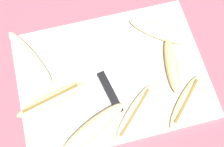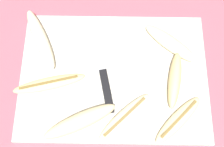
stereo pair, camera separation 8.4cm
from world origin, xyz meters
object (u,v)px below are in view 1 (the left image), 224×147
object	(u,v)px
banana_spotted_left	(51,99)
banana_cream_curved	(135,113)
banana_soft_right	(93,128)
knife	(106,84)
banana_pale_long	(158,31)
banana_golden_short	(172,65)
banana_ripe_center	(186,102)
banana_bright_far	(30,57)

from	to	relation	value
banana_spotted_left	banana_cream_curved	bearing A→B (deg)	-24.20
banana_soft_right	knife	bearing A→B (deg)	61.33
banana_pale_long	banana_spotted_left	bearing A→B (deg)	-159.57
banana_golden_short	banana_ripe_center	distance (m)	0.11
banana_soft_right	banana_ripe_center	size ratio (longest dim) A/B	1.33
banana_soft_right	banana_spotted_left	world-z (taller)	banana_soft_right
banana_ripe_center	banana_soft_right	bearing A→B (deg)	-177.87
banana_soft_right	banana_ripe_center	xyz separation A→B (m)	(0.25, 0.01, -0.01)
banana_spotted_left	banana_pale_long	distance (m)	0.35
banana_bright_far	banana_golden_short	distance (m)	0.39
banana_golden_short	banana_ripe_center	xyz separation A→B (m)	(0.00, -0.11, -0.01)
banana_soft_right	banana_ripe_center	bearing A→B (deg)	2.13
knife	banana_pale_long	bearing A→B (deg)	21.20
knife	banana_spotted_left	world-z (taller)	banana_spotted_left
banana_soft_right	banana_cream_curved	size ratio (longest dim) A/B	1.25
knife	banana_spotted_left	xyz separation A→B (m)	(-0.15, -0.01, 0.00)
banana_bright_far	banana_cream_curved	world-z (taller)	banana_bright_far
knife	banana_cream_curved	xyz separation A→B (m)	(0.05, -0.10, 0.00)
banana_soft_right	banana_golden_short	size ratio (longest dim) A/B	1.18
knife	banana_ripe_center	bearing A→B (deg)	-39.43
banana_pale_long	banana_golden_short	bearing A→B (deg)	-87.89
banana_pale_long	banana_golden_short	size ratio (longest dim) A/B	0.97
banana_ripe_center	banana_cream_curved	distance (m)	0.14
banana_spotted_left	banana_ripe_center	bearing A→B (deg)	-15.52
banana_spotted_left	banana_cream_curved	distance (m)	0.22
knife	banana_bright_far	xyz separation A→B (m)	(-0.18, 0.13, 0.01)
banana_cream_curved	banana_pale_long	bearing A→B (deg)	58.97
banana_ripe_center	banana_spotted_left	bearing A→B (deg)	164.48
banana_pale_long	banana_bright_far	bearing A→B (deg)	178.63
knife	banana_soft_right	bearing A→B (deg)	-130.21
banana_soft_right	banana_golden_short	distance (m)	0.27
banana_pale_long	banana_soft_right	bearing A→B (deg)	-136.84
banana_bright_far	banana_spotted_left	distance (m)	0.14
banana_ripe_center	banana_cream_curved	world-z (taller)	banana_cream_curved
banana_soft_right	banana_cream_curved	distance (m)	0.11
banana_cream_curved	banana_soft_right	bearing A→B (deg)	-173.59
banana_pale_long	banana_cream_curved	distance (m)	0.25
banana_soft_right	banana_bright_far	bearing A→B (deg)	117.86
knife	banana_spotted_left	bearing A→B (deg)	170.92
banana_pale_long	banana_cream_curved	world-z (taller)	banana_pale_long
banana_pale_long	banana_cream_curved	size ratio (longest dim) A/B	1.02
banana_spotted_left	banana_golden_short	distance (m)	0.33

